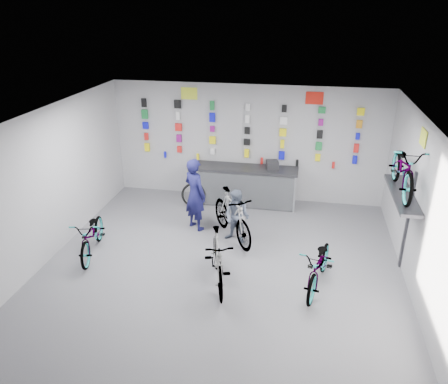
% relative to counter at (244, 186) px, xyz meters
% --- Properties ---
extents(floor, '(8.00, 8.00, 0.00)m').
position_rel_counter_xyz_m(floor, '(0.00, -3.54, -0.49)').
color(floor, '#535358').
rests_on(floor, ground).
extents(ceiling, '(8.00, 8.00, 0.00)m').
position_rel_counter_xyz_m(ceiling, '(0.00, -3.54, 2.51)').
color(ceiling, white).
rests_on(ceiling, wall_back).
extents(wall_back, '(7.00, 0.00, 7.00)m').
position_rel_counter_xyz_m(wall_back, '(0.00, 0.46, 1.01)').
color(wall_back, '#B7B7BA').
rests_on(wall_back, floor).
extents(wall_left, '(0.00, 8.00, 8.00)m').
position_rel_counter_xyz_m(wall_left, '(-3.50, -3.54, 1.01)').
color(wall_left, '#B7B7BA').
rests_on(wall_left, floor).
extents(wall_right, '(0.00, 8.00, 8.00)m').
position_rel_counter_xyz_m(wall_right, '(3.50, -3.54, 1.01)').
color(wall_right, '#B7B7BA').
rests_on(wall_right, floor).
extents(counter, '(2.70, 0.66, 1.00)m').
position_rel_counter_xyz_m(counter, '(0.00, 0.00, 0.00)').
color(counter, black).
rests_on(counter, floor).
extents(merch_wall, '(5.57, 0.08, 1.56)m').
position_rel_counter_xyz_m(merch_wall, '(-0.06, 0.39, 1.33)').
color(merch_wall, '#FFED10').
rests_on(merch_wall, wall_back).
extents(wall_bracket, '(0.39, 1.90, 2.00)m').
position_rel_counter_xyz_m(wall_bracket, '(3.33, -2.34, 0.98)').
color(wall_bracket, '#333338').
rests_on(wall_bracket, wall_right).
extents(sign_left, '(0.42, 0.02, 0.30)m').
position_rel_counter_xyz_m(sign_left, '(-1.50, 0.44, 2.23)').
color(sign_left, '#E2F436').
rests_on(sign_left, wall_back).
extents(sign_right, '(0.42, 0.02, 0.30)m').
position_rel_counter_xyz_m(sign_right, '(1.60, 0.44, 2.23)').
color(sign_right, red).
rests_on(sign_right, wall_back).
extents(sign_side, '(0.02, 0.40, 0.30)m').
position_rel_counter_xyz_m(sign_side, '(3.48, -2.34, 2.16)').
color(sign_side, '#E2F436').
rests_on(sign_side, wall_right).
extents(bike_left, '(0.93, 1.75, 0.87)m').
position_rel_counter_xyz_m(bike_left, '(-2.71, -3.02, -0.05)').
color(bike_left, gray).
rests_on(bike_left, floor).
extents(bike_center, '(0.95, 1.77, 1.03)m').
position_rel_counter_xyz_m(bike_center, '(0.04, -3.58, 0.03)').
color(bike_center, gray).
rests_on(bike_center, floor).
extents(bike_right, '(0.94, 1.79, 0.89)m').
position_rel_counter_xyz_m(bike_right, '(1.88, -3.33, -0.04)').
color(bike_right, gray).
rests_on(bike_right, floor).
extents(bike_service, '(1.48, 1.81, 1.11)m').
position_rel_counter_xyz_m(bike_service, '(0.01, -1.85, 0.07)').
color(bike_service, gray).
rests_on(bike_service, floor).
extents(bike_wall, '(0.63, 1.80, 0.95)m').
position_rel_counter_xyz_m(bike_wall, '(3.25, -2.34, 1.57)').
color(bike_wall, gray).
rests_on(bike_wall, wall_bracket).
extents(clerk, '(0.74, 0.69, 1.70)m').
position_rel_counter_xyz_m(clerk, '(-0.90, -1.53, 0.36)').
color(clerk, '#151549').
rests_on(clerk, floor).
extents(customer, '(0.70, 0.61, 1.20)m').
position_rel_counter_xyz_m(customer, '(0.14, -1.97, 0.11)').
color(customer, '#505A6F').
rests_on(customer, floor).
extents(spare_wheel, '(0.65, 0.31, 0.62)m').
position_rel_counter_xyz_m(spare_wheel, '(-1.25, -0.37, -0.18)').
color(spare_wheel, black).
rests_on(spare_wheel, floor).
extents(register, '(0.35, 0.36, 0.22)m').
position_rel_counter_xyz_m(register, '(0.70, 0.01, 0.62)').
color(register, black).
rests_on(register, counter).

